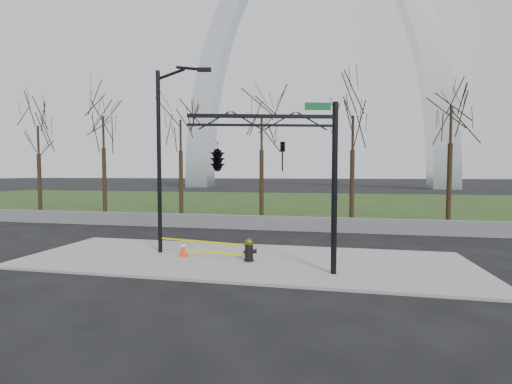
% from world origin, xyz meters
% --- Properties ---
extents(ground, '(500.00, 500.00, 0.00)m').
position_xyz_m(ground, '(0.00, 0.00, 0.00)').
color(ground, black).
rests_on(ground, ground).
extents(sidewalk, '(18.00, 6.00, 0.10)m').
position_xyz_m(sidewalk, '(0.00, 0.00, 0.05)').
color(sidewalk, gray).
rests_on(sidewalk, ground).
extents(grass_strip, '(120.00, 40.00, 0.06)m').
position_xyz_m(grass_strip, '(0.00, 30.00, 0.03)').
color(grass_strip, black).
rests_on(grass_strip, ground).
extents(guardrail, '(60.00, 0.30, 0.90)m').
position_xyz_m(guardrail, '(0.00, 8.00, 0.45)').
color(guardrail, '#59595B').
rests_on(guardrail, ground).
extents(gateway_arch, '(66.00, 6.00, 65.00)m').
position_xyz_m(gateway_arch, '(0.00, 75.00, 32.50)').
color(gateway_arch, silver).
rests_on(gateway_arch, ground).
extents(tree_row, '(36.63, 4.00, 9.36)m').
position_xyz_m(tree_row, '(-4.69, 12.00, 4.68)').
color(tree_row, black).
rests_on(tree_row, ground).
extents(fire_hydrant, '(0.59, 0.39, 0.95)m').
position_xyz_m(fire_hydrant, '(0.41, -0.32, 0.54)').
color(fire_hydrant, black).
rests_on(fire_hydrant, sidewalk).
extents(traffic_cone, '(0.41, 0.41, 0.65)m').
position_xyz_m(traffic_cone, '(-2.50, -0.05, 0.42)').
color(traffic_cone, '#FF380D').
rests_on(traffic_cone, sidewalk).
extents(street_light, '(2.36, 0.68, 8.21)m').
position_xyz_m(street_light, '(-3.58, 0.49, 4.69)').
color(street_light, black).
rests_on(street_light, ground).
extents(traffic_signal_mast, '(4.96, 2.54, 6.00)m').
position_xyz_m(traffic_signal_mast, '(0.52, -2.21, 4.15)').
color(traffic_signal_mast, black).
rests_on(traffic_signal_mast, ground).
extents(caution_tape, '(4.19, 0.77, 0.48)m').
position_xyz_m(caution_tape, '(-1.44, -0.04, 0.56)').
color(caution_tape, '#DAC90B').
rests_on(caution_tape, ground).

